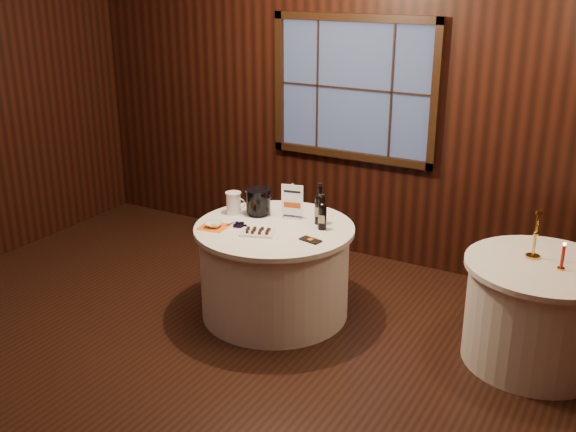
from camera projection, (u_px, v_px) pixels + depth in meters
The scene contains 16 objects.
ground at pixel (204, 371), 4.80m from camera, with size 6.00×6.00×0.00m, color black.
back_wall at pixel (354, 100), 6.29m from camera, with size 6.00×0.10×3.00m.
main_table at pixel (275, 270), 5.48m from camera, with size 1.28×1.28×0.77m.
side_table at pixel (537, 313), 4.80m from camera, with size 1.08×1.08×0.77m.
sign_stand at pixel (292, 206), 5.50m from camera, with size 0.18×0.12×0.29m.
port_bottle_left at pixel (320, 206), 5.36m from camera, with size 0.08×0.09×0.34m.
port_bottle_right at pixel (322, 214), 5.25m from camera, with size 0.07×0.08×0.29m.
ice_bucket at pixel (258, 201), 5.57m from camera, with size 0.22×0.22×0.22m.
chocolate_plate at pixel (257, 232), 5.20m from camera, with size 0.31×0.26×0.04m.
chocolate_box at pixel (310, 240), 5.06m from camera, with size 0.16×0.08×0.01m, color black.
grape_bunch at pixel (239, 225), 5.32m from camera, with size 0.18×0.10×0.04m.
glass_pitcher at pixel (234, 203), 5.59m from camera, with size 0.17×0.13×0.19m.
orange_napkin at pixel (214, 227), 5.33m from camera, with size 0.21×0.21×0.00m, color orange.
cracker_bowl at pixel (214, 225), 5.33m from camera, with size 0.14×0.14×0.03m, color white.
brass_candlestick at pixel (535, 241), 4.73m from camera, with size 0.10×0.10×0.36m.
red_candle at pixel (562, 259), 4.55m from camera, with size 0.05×0.05×0.20m.
Camera 1 is at (2.55, -3.29, 2.70)m, focal length 42.00 mm.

